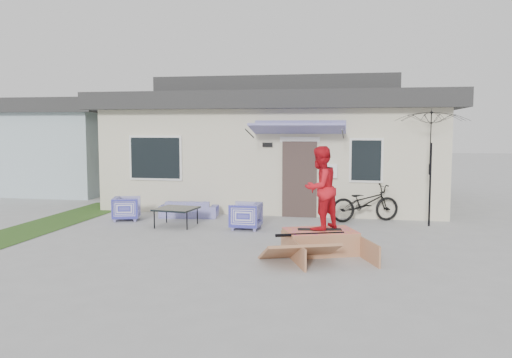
% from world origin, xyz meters
% --- Properties ---
extents(ground, '(90.00, 90.00, 0.00)m').
position_xyz_m(ground, '(0.00, 0.00, 0.00)').
color(ground, '#9C9C9C').
rests_on(ground, ground).
extents(grass_strip, '(1.40, 8.00, 0.01)m').
position_xyz_m(grass_strip, '(-5.20, 2.00, 0.00)').
color(grass_strip, '#284B1A').
rests_on(grass_strip, ground).
extents(house, '(10.80, 8.49, 4.10)m').
position_xyz_m(house, '(0.00, 7.99, 1.94)').
color(house, beige).
rests_on(house, ground).
extents(neighbor_house, '(8.60, 7.60, 3.50)m').
position_xyz_m(neighbor_house, '(-10.50, 10.00, 1.78)').
color(neighbor_house, '#9AAFB8').
rests_on(neighbor_house, ground).
extents(loveseat, '(1.64, 0.66, 0.62)m').
position_xyz_m(loveseat, '(-2.00, 3.85, 0.31)').
color(loveseat, '#26279C').
rests_on(loveseat, ground).
extents(armchair_left, '(0.81, 0.83, 0.70)m').
position_xyz_m(armchair_left, '(-3.48, 3.05, 0.35)').
color(armchair_left, '#26279C').
rests_on(armchair_left, ground).
extents(armchair_right, '(0.68, 0.72, 0.72)m').
position_xyz_m(armchair_right, '(-0.08, 2.43, 0.36)').
color(armchair_right, '#26279C').
rests_on(armchair_right, ground).
extents(coffee_table, '(1.05, 1.05, 0.46)m').
position_xyz_m(coffee_table, '(-1.88, 2.48, 0.23)').
color(coffee_table, black).
rests_on(coffee_table, ground).
extents(bicycle, '(1.99, 1.36, 1.21)m').
position_xyz_m(bicycle, '(2.79, 4.09, 0.60)').
color(bicycle, black).
rests_on(bicycle, ground).
extents(patio_umbrella, '(2.22, 2.13, 2.20)m').
position_xyz_m(patio_umbrella, '(4.37, 3.72, 1.75)').
color(patio_umbrella, black).
rests_on(patio_umbrella, ground).
extents(skate_ramp, '(1.92, 2.17, 0.45)m').
position_xyz_m(skate_ramp, '(1.90, 0.27, 0.23)').
color(skate_ramp, '#9E6745').
rests_on(skate_ramp, ground).
extents(skateboard, '(0.89, 0.36, 0.05)m').
position_xyz_m(skateboard, '(1.88, 0.31, 0.48)').
color(skateboard, black).
rests_on(skateboard, skate_ramp).
extents(skater, '(0.97, 1.02, 1.65)m').
position_xyz_m(skater, '(1.88, 0.31, 1.33)').
color(skater, red).
rests_on(skater, skateboard).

